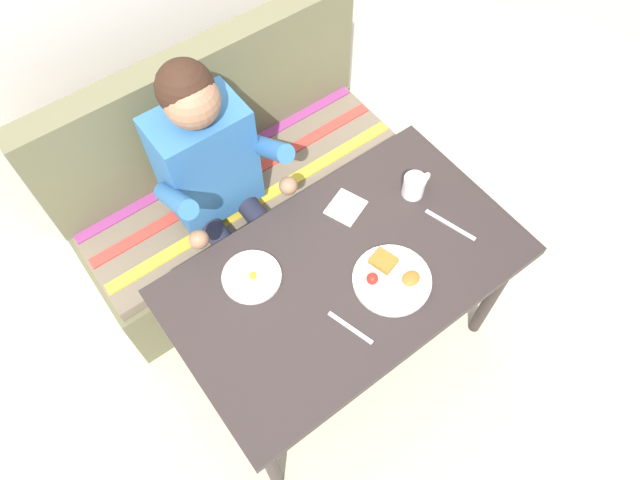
# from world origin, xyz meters

# --- Properties ---
(ground_plane) EXTENTS (8.00, 8.00, 0.00)m
(ground_plane) POSITION_xyz_m (0.00, 0.00, 0.00)
(ground_plane) COLOR beige
(table) EXTENTS (1.20, 0.70, 0.73)m
(table) POSITION_xyz_m (0.00, 0.00, 0.65)
(table) COLOR #302826
(table) RESTS_ON ground
(couch) EXTENTS (1.44, 0.56, 1.00)m
(couch) POSITION_xyz_m (0.00, 0.76, 0.33)
(couch) COLOR #666445
(couch) RESTS_ON ground
(person) EXTENTS (0.45, 0.61, 1.21)m
(person) POSITION_xyz_m (-0.15, 0.59, 0.74)
(person) COLOR #3168A4
(person) RESTS_ON ground
(plate_breakfast) EXTENTS (0.26, 0.26, 0.05)m
(plate_breakfast) POSITION_xyz_m (0.09, -0.12, 0.74)
(plate_breakfast) COLOR white
(plate_breakfast) RESTS_ON table
(plate_eggs) EXTENTS (0.20, 0.20, 0.04)m
(plate_eggs) POSITION_xyz_m (-0.27, 0.16, 0.74)
(plate_eggs) COLOR white
(plate_eggs) RESTS_ON table
(coffee_mug) EXTENTS (0.12, 0.08, 0.09)m
(coffee_mug) POSITION_xyz_m (0.39, 0.10, 0.77)
(coffee_mug) COLOR white
(coffee_mug) RESTS_ON table
(napkin) EXTENTS (0.16, 0.15, 0.01)m
(napkin) POSITION_xyz_m (0.15, 0.20, 0.73)
(napkin) COLOR silver
(napkin) RESTS_ON table
(fork) EXTENTS (0.06, 0.17, 0.00)m
(fork) POSITION_xyz_m (-0.12, -0.17, 0.73)
(fork) COLOR silver
(fork) RESTS_ON table
(knife) EXTENTS (0.07, 0.20, 0.00)m
(knife) POSITION_xyz_m (0.40, -0.08, 0.73)
(knife) COLOR silver
(knife) RESTS_ON table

